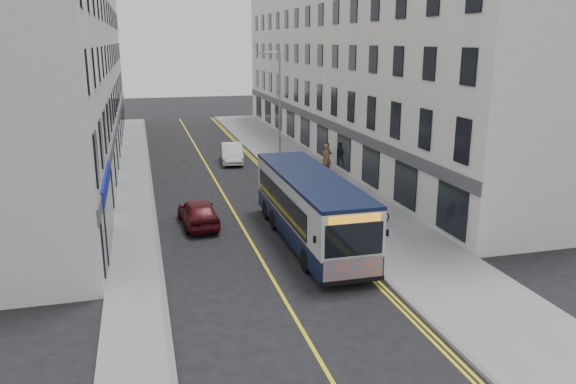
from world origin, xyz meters
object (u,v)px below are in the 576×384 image
city_bus (310,206)px  car_maroon (198,212)px  streetlamp (278,109)px  bicycle (372,214)px  pedestrian_near (327,158)px  car_white (232,153)px  pedestrian_far (328,155)px

city_bus → car_maroon: size_ratio=2.64×
streetlamp → city_bus: (-1.68, -12.39, -2.72)m
city_bus → bicycle: size_ratio=6.21×
pedestrian_near → car_white: size_ratio=0.46×
streetlamp → pedestrian_near: streetlamp is taller
pedestrian_near → bicycle: bearing=-110.4°
streetlamp → car_white: bearing=113.7°
streetlamp → pedestrian_near: (3.23, -0.26, -3.29)m
city_bus → pedestrian_near: size_ratio=5.41×
pedestrian_far → car_white: bearing=126.2°
car_white → city_bus: bearing=-81.2°
streetlamp → car_white: size_ratio=1.90×
pedestrian_near → pedestrian_far: (0.60, 1.63, -0.12)m
pedestrian_near → car_white: 7.66m
streetlamp → car_white: (-2.23, 5.10, -3.69)m
pedestrian_far → car_maroon: 14.30m
bicycle → pedestrian_far: pedestrian_far is taller
streetlamp → city_bus: size_ratio=0.76×
pedestrian_near → car_maroon: (-9.40, -8.58, -0.41)m
car_maroon → pedestrian_far: bearing=-138.3°
car_white → car_maroon: car_white is taller
pedestrian_far → car_maroon: size_ratio=0.43×
bicycle → city_bus: bearing=130.0°
pedestrian_far → car_white: size_ratio=0.40×
city_bus → pedestrian_near: (4.90, 12.13, -0.58)m
car_white → pedestrian_far: bearing=-24.7°
streetlamp → bicycle: streetlamp is taller
car_white → pedestrian_near: bearing=-37.5°
city_bus → pedestrian_far: bearing=68.2°
streetlamp → pedestrian_far: 5.31m
pedestrian_far → car_white: pedestrian_far is taller
pedestrian_near → car_maroon: size_ratio=0.49×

